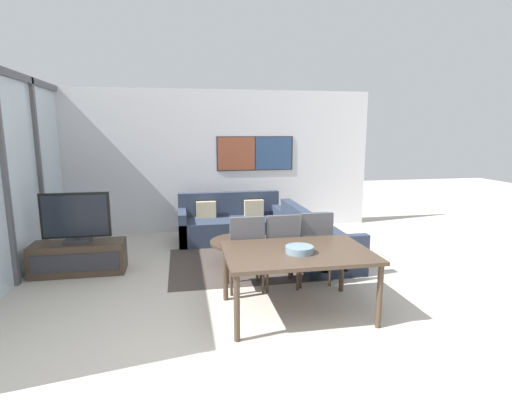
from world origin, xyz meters
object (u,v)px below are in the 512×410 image
(sofa_side, at_px, (315,244))
(dining_chair_centre, at_px, (281,248))
(coffee_table, at_px, (243,246))
(dining_chair_right, at_px, (313,245))
(sofa_main, at_px, (231,225))
(fruit_bowl, at_px, (299,249))
(tv_console, at_px, (79,258))
(dining_chair_left, at_px, (246,250))
(dining_table, at_px, (297,256))
(television, at_px, (76,219))

(sofa_side, xyz_separation_m, dining_chair_centre, (-0.79, -0.96, 0.26))
(coffee_table, xyz_separation_m, dining_chair_right, (0.79, -0.98, 0.27))
(dining_chair_centre, distance_m, dining_chair_right, 0.46)
(sofa_main, xyz_separation_m, fruit_bowl, (0.33, -3.25, 0.48))
(tv_console, height_order, dining_chair_left, dining_chair_left)
(dining_table, height_order, dining_chair_centre, dining_chair_centre)
(dining_chair_right, bearing_deg, coffee_table, 128.76)
(sofa_main, distance_m, dining_table, 3.21)
(dining_table, relative_size, dining_chair_left, 1.61)
(television, relative_size, dining_chair_right, 0.94)
(tv_console, relative_size, sofa_main, 0.66)
(television, bearing_deg, tv_console, -90.00)
(coffee_table, xyz_separation_m, dining_chair_left, (-0.12, -1.05, 0.27))
(dining_table, distance_m, dining_chair_left, 0.85)
(television, relative_size, dining_chair_centre, 0.94)
(sofa_side, bearing_deg, tv_console, 88.34)
(dining_chair_right, bearing_deg, dining_table, -120.01)
(dining_table, bearing_deg, dining_chair_right, 59.99)
(coffee_table, height_order, dining_chair_left, dining_chair_left)
(coffee_table, distance_m, dining_chair_left, 1.09)
(sofa_main, bearing_deg, television, -149.58)
(dining_chair_centre, bearing_deg, dining_chair_right, 7.48)
(tv_console, bearing_deg, dining_table, -33.66)
(tv_console, relative_size, coffee_table, 1.28)
(dining_table, bearing_deg, dining_chair_centre, 90.00)
(sofa_side, bearing_deg, sofa_main, 37.21)
(coffee_table, relative_size, dining_chair_centre, 1.00)
(tv_console, distance_m, dining_chair_centre, 2.90)
(sofa_side, relative_size, dining_chair_left, 1.66)
(television, relative_size, fruit_bowl, 3.05)
(sofa_side, distance_m, dining_table, 1.90)
(fruit_bowl, bearing_deg, dining_chair_right, 62.29)
(sofa_main, bearing_deg, dining_chair_left, -92.80)
(tv_console, bearing_deg, dining_chair_centre, -21.59)
(fruit_bowl, bearing_deg, dining_table, 89.70)
(sofa_side, bearing_deg, dining_chair_left, 127.99)
(sofa_main, relative_size, dining_chair_left, 1.94)
(dining_table, distance_m, dining_chair_centre, 0.73)
(tv_console, bearing_deg, fruit_bowl, -34.81)
(sofa_main, relative_size, dining_chair_right, 1.94)
(sofa_side, bearing_deg, television, 88.33)
(television, xyz_separation_m, dining_chair_right, (3.14, -1.00, -0.26))
(sofa_side, height_order, dining_chair_left, dining_chair_left)
(sofa_main, bearing_deg, fruit_bowl, -84.14)
(dining_chair_right, bearing_deg, sofa_side, 69.44)
(dining_table, bearing_deg, coffee_table, 100.70)
(dining_chair_centre, xyz_separation_m, fruit_bowl, (-0.00, -0.80, 0.22))
(dining_chair_right, bearing_deg, fruit_bowl, -117.71)
(sofa_side, xyz_separation_m, dining_chair_left, (-1.24, -0.97, 0.26))
(dining_chair_left, height_order, dining_chair_centre, same)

